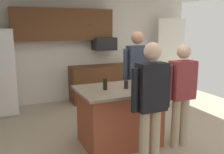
% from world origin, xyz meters
% --- Properties ---
extents(floor, '(7.04, 7.04, 0.00)m').
position_xyz_m(floor, '(0.00, 0.00, 0.00)').
color(floor, '#B7A88E').
rests_on(floor, ground).
extents(back_wall, '(6.40, 0.10, 2.60)m').
position_xyz_m(back_wall, '(0.00, 2.80, 1.30)').
color(back_wall, white).
rests_on(back_wall, ground).
extents(french_door_window_panel, '(0.90, 0.06, 2.00)m').
position_xyz_m(french_door_window_panel, '(2.60, 2.40, 1.10)').
color(french_door_window_panel, white).
rests_on(french_door_window_panel, ground).
extents(cabinet_run_upper, '(2.40, 0.38, 0.75)m').
position_xyz_m(cabinet_run_upper, '(-0.40, 2.60, 1.93)').
color(cabinet_run_upper, brown).
extents(cabinet_run_lower, '(1.80, 0.63, 0.90)m').
position_xyz_m(cabinet_run_lower, '(0.60, 2.48, 0.45)').
color(cabinet_run_lower, brown).
rests_on(cabinet_run_lower, ground).
extents(microwave_over_range, '(0.56, 0.40, 0.32)m').
position_xyz_m(microwave_over_range, '(0.60, 2.50, 1.45)').
color(microwave_over_range, black).
extents(kitchen_island, '(1.32, 0.97, 0.93)m').
position_xyz_m(kitchen_island, '(-0.13, 0.05, 0.47)').
color(kitchen_island, '#9E4C33').
rests_on(kitchen_island, ground).
extents(person_guest_left, '(0.57, 0.22, 1.69)m').
position_xyz_m(person_guest_left, '(-0.08, -0.79, 0.98)').
color(person_guest_left, tan).
rests_on(person_guest_left, ground).
extents(person_guest_right, '(0.57, 0.24, 1.80)m').
position_xyz_m(person_guest_right, '(0.53, 0.68, 1.05)').
color(person_guest_right, '#232D4C').
rests_on(person_guest_right, ground).
extents(person_elder_center, '(0.57, 0.22, 1.62)m').
position_xyz_m(person_elder_center, '(0.70, -0.43, 0.93)').
color(person_elder_center, tan).
rests_on(person_elder_center, ground).
extents(glass_dark_ale, '(0.08, 0.08, 0.13)m').
position_xyz_m(glass_dark_ale, '(0.35, 0.32, 0.99)').
color(glass_dark_ale, black).
rests_on(glass_dark_ale, kitchen_island).
extents(glass_pilsner, '(0.07, 0.07, 0.17)m').
position_xyz_m(glass_pilsner, '(-0.38, 0.05, 1.01)').
color(glass_pilsner, black).
rests_on(glass_pilsner, kitchen_island).
extents(glass_stout_tall, '(0.07, 0.07, 0.13)m').
position_xyz_m(glass_stout_tall, '(-0.05, -0.01, 0.99)').
color(glass_stout_tall, black).
rests_on(glass_stout_tall, kitchen_island).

